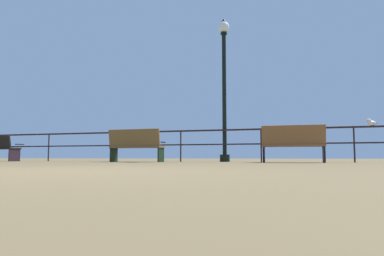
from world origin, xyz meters
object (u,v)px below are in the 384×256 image
at_px(seagull_on_rail, 371,123).
at_px(lamppost_center, 224,78).
at_px(bench_near_right, 293,142).
at_px(bench_near_left, 136,144).

bearing_deg(seagull_on_rail, lamppost_center, 177.24).
height_order(lamppost_center, seagull_on_rail, lamppost_center).
height_order(bench_near_right, seagull_on_rail, seagull_on_rail).
relative_size(bench_near_right, seagull_on_rail, 4.73).
distance_m(bench_near_right, lamppost_center, 3.10).
bearing_deg(bench_near_right, lamppost_center, 152.21).
relative_size(bench_near_left, lamppost_center, 0.37).
bearing_deg(bench_near_right, bench_near_left, -179.97).
xyz_separation_m(bench_near_left, bench_near_right, (4.52, 0.00, -0.00)).
bearing_deg(seagull_on_rail, bench_near_right, -156.55).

